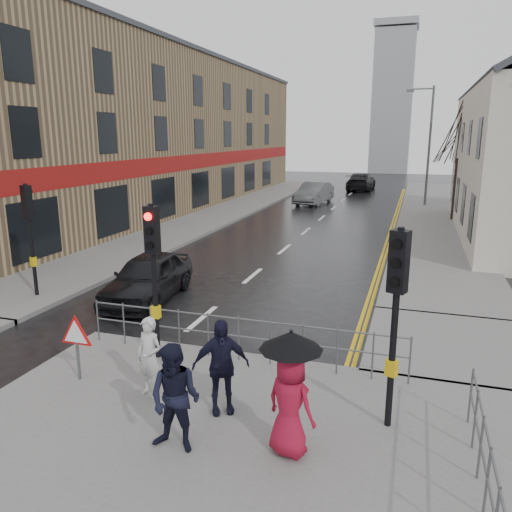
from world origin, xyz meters
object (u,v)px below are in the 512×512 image
Objects in this scene: pedestrian_with_umbrella at (290,387)px; pedestrian_b at (175,399)px; pedestrian_a at (149,357)px; pedestrian_d at (221,366)px; car_parked at (148,277)px; car_mid at (314,193)px.

pedestrian_b is at bearing -165.11° from pedestrian_with_umbrella.
pedestrian_a is at bearing 132.84° from pedestrian_b.
pedestrian_d is (0.25, 1.25, -0.01)m from pedestrian_b.
pedestrian_b is 1.27m from pedestrian_d.
car_parked is (-4.31, 6.69, -0.30)m from pedestrian_b.
pedestrian_with_umbrella is 30.03m from car_mid.
pedestrian_with_umbrella is at bearing -4.82° from pedestrian_a.
pedestrian_a reaches higher than car_parked.
car_mid is (0.43, 23.27, 0.07)m from car_parked.
pedestrian_a reaches higher than car_mid.
pedestrian_with_umbrella reaches higher than pedestrian_d.
car_parked is (-3.09, 5.33, -0.20)m from pedestrian_a.
car_parked is at bearing 100.74° from pedestrian_d.
pedestrian_with_umbrella is 1.66m from pedestrian_d.
pedestrian_a is 1.83m from pedestrian_b.
pedestrian_d is 29.01m from car_mid.
car_parked is (-4.56, 5.44, -0.29)m from pedestrian_d.
car_mid reaches higher than car_parked.
pedestrian_b is at bearing -130.43° from pedestrian_d.
pedestrian_a is 28.72m from car_mid.
pedestrian_b is 7.96m from car_parked.
pedestrian_b is at bearing -35.54° from pedestrian_a.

